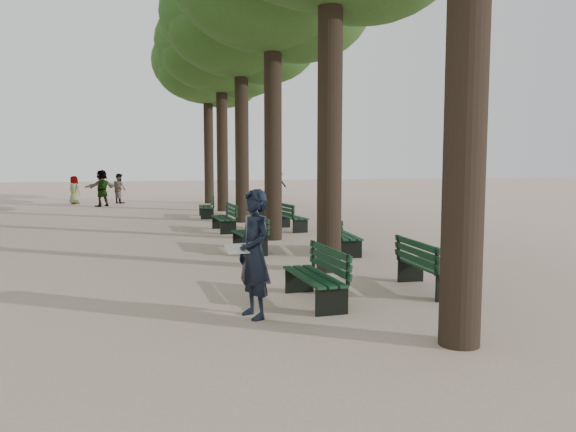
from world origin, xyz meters
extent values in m
plane|color=#C2A793|center=(0.00, 0.00, 0.00)|extent=(120.00, 120.00, 0.00)
cylinder|color=#33261C|center=(1.50, -2.00, 3.75)|extent=(0.52, 0.52, 7.50)
cylinder|color=#33261C|center=(1.50, 3.00, 3.75)|extent=(0.52, 0.52, 7.50)
cylinder|color=#33261C|center=(1.50, 8.00, 3.75)|extent=(0.52, 0.52, 7.50)
cylinder|color=#33261C|center=(1.50, 13.00, 3.75)|extent=(0.52, 0.52, 7.50)
ellipsoid|color=#254D1A|center=(1.50, 13.00, 7.70)|extent=(6.00, 6.00, 4.50)
cylinder|color=#33261C|center=(1.50, 18.00, 3.75)|extent=(0.52, 0.52, 7.50)
ellipsoid|color=#254D1A|center=(1.50, 18.00, 7.70)|extent=(6.00, 6.00, 4.50)
cylinder|color=#33261C|center=(1.50, 23.00, 3.75)|extent=(0.52, 0.52, 7.50)
ellipsoid|color=#254D1A|center=(1.50, 23.00, 7.70)|extent=(6.00, 6.00, 4.50)
cube|color=black|center=(0.35, 0.50, 0.23)|extent=(0.58, 1.82, 0.45)
cube|color=black|center=(0.35, 0.50, 0.45)|extent=(0.60, 1.82, 0.04)
cube|color=black|center=(0.63, 0.51, 0.72)|extent=(0.10, 1.80, 0.40)
cube|color=black|center=(0.35, 5.95, 0.23)|extent=(0.62, 1.83, 0.45)
cube|color=black|center=(0.35, 5.95, 0.45)|extent=(0.64, 1.83, 0.04)
cube|color=black|center=(0.63, 5.97, 0.72)|extent=(0.14, 1.80, 0.40)
cube|color=black|center=(0.35, 10.32, 0.23)|extent=(0.58, 1.82, 0.45)
cube|color=black|center=(0.35, 10.32, 0.45)|extent=(0.60, 1.82, 0.04)
cube|color=black|center=(0.63, 10.33, 0.72)|extent=(0.10, 1.80, 0.40)
cube|color=black|center=(0.35, 15.13, 0.23)|extent=(0.65, 1.83, 0.45)
cube|color=black|center=(0.35, 15.13, 0.45)|extent=(0.67, 1.83, 0.04)
cube|color=black|center=(0.63, 15.11, 0.72)|extent=(0.17, 1.80, 0.40)
cube|color=black|center=(2.65, 0.78, 0.23)|extent=(0.61, 1.82, 0.45)
cube|color=black|center=(2.65, 0.78, 0.45)|extent=(0.63, 1.83, 0.04)
cube|color=black|center=(2.37, 0.80, 0.72)|extent=(0.13, 1.80, 0.40)
cube|color=black|center=(2.65, 5.14, 0.23)|extent=(0.70, 1.84, 0.45)
cube|color=black|center=(2.65, 5.14, 0.45)|extent=(0.72, 1.84, 0.04)
cube|color=black|center=(2.37, 5.16, 0.72)|extent=(0.22, 1.80, 0.40)
cube|color=black|center=(2.65, 10.04, 0.23)|extent=(0.71, 1.85, 0.45)
cube|color=black|center=(2.65, 10.04, 0.45)|extent=(0.73, 1.85, 0.04)
cube|color=black|center=(2.37, 10.01, 0.72)|extent=(0.23, 1.79, 0.40)
cube|color=black|center=(2.65, 15.46, 0.23)|extent=(0.56, 1.81, 0.45)
cube|color=black|center=(2.65, 15.46, 0.45)|extent=(0.58, 1.81, 0.04)
cube|color=black|center=(2.37, 15.45, 0.72)|extent=(0.08, 1.80, 0.40)
imported|color=black|center=(-0.76, -0.08, 0.96)|extent=(0.60, 0.85, 1.92)
cube|color=white|center=(-1.01, -0.08, 1.05)|extent=(0.37, 0.29, 0.12)
imported|color=#262628|center=(-5.67, 24.33, 0.77)|extent=(0.74, 0.76, 1.53)
imported|color=#262628|center=(-4.12, 22.30, 0.95)|extent=(1.62, 1.37, 1.89)
imported|color=#262628|center=(-3.32, 24.25, 0.83)|extent=(0.73, 0.85, 1.66)
imported|color=#262628|center=(6.77, 28.15, 0.85)|extent=(1.08, 0.95, 1.71)
camera|label=1|loc=(-2.42, -8.14, 2.33)|focal=35.00mm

